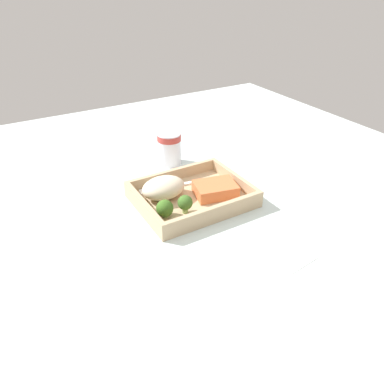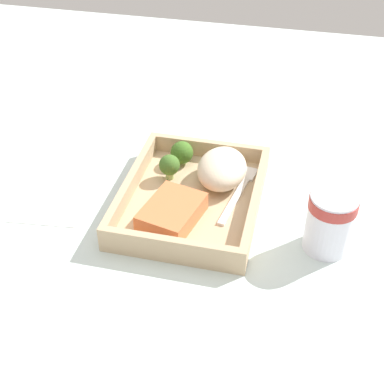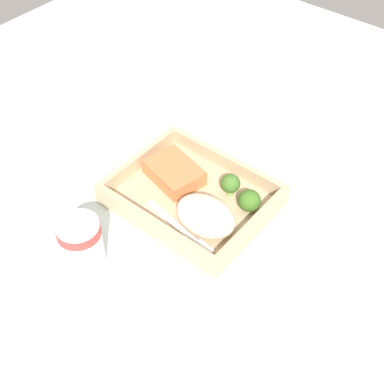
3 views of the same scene
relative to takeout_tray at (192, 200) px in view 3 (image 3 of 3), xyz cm
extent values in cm
cube|color=silver|center=(0.00, 0.00, -1.60)|extent=(160.00, 160.00, 2.00)
cube|color=tan|center=(0.00, 0.00, 0.00)|extent=(27.03, 21.57, 1.20)
cube|color=tan|center=(0.00, -10.18, 2.12)|extent=(27.03, 1.20, 3.04)
cube|color=tan|center=(0.00, 10.18, 2.12)|extent=(27.03, 1.20, 3.04)
cube|color=tan|center=(-12.92, 0.00, 2.12)|extent=(1.20, 19.17, 3.04)
cube|color=tan|center=(12.92, 0.00, 2.12)|extent=(1.20, 19.17, 3.04)
cube|color=#DD7241|center=(-5.68, 1.79, 2.12)|extent=(11.58, 9.56, 3.05)
ellipsoid|color=beige|center=(5.91, -3.71, 3.18)|extent=(10.94, 8.09, 5.16)
cylinder|color=#8AA65C|center=(4.72, 4.99, 1.48)|extent=(1.34, 1.34, 1.76)
sphere|color=#3F6826|center=(4.72, 4.99, 3.33)|extent=(3.52, 3.52, 3.52)
cylinder|color=#7F9757|center=(9.48, 4.06, 1.18)|extent=(1.51, 1.51, 1.16)
sphere|color=#3C6721|center=(9.48, 4.06, 2.85)|extent=(3.97, 3.97, 3.97)
cube|color=white|center=(0.94, -6.70, 0.82)|extent=(12.41, 3.12, 0.44)
cube|color=white|center=(8.73, -7.99, 0.82)|extent=(3.71, 2.73, 0.44)
cylinder|color=white|center=(-4.88, -21.40, 4.17)|extent=(6.71, 6.71, 9.55)
cylinder|color=#B23833|center=(-4.88, -21.40, 7.69)|extent=(6.91, 6.91, 1.72)
cube|color=white|center=(-6.46, 23.98, -0.48)|extent=(9.58, 15.88, 0.24)
camera|label=1|loc=(39.50, 67.79, 49.79)|focal=35.00mm
camera|label=2|loc=(-65.25, -15.45, 54.73)|focal=50.00mm
camera|label=3|loc=(41.61, -51.20, 69.80)|focal=50.00mm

